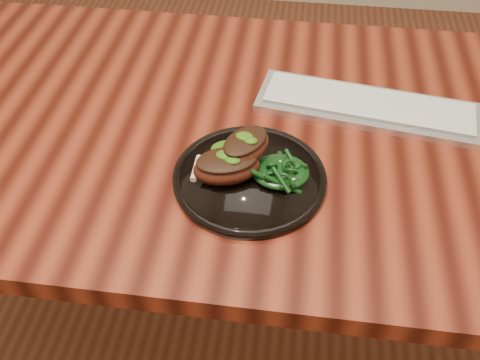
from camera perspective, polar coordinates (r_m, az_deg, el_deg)
name	(u,v)px	position (r m, az deg, el deg)	size (l,w,h in m)	color
desk	(248,155)	(1.08, 0.89, 2.73)	(1.60, 0.80, 0.75)	black
plate	(250,178)	(0.90, 1.02, 0.26)	(0.26, 0.26, 0.02)	black
lamb_chop_front	(226,166)	(0.88, -1.47, 1.51)	(0.13, 0.10, 0.05)	#42170C
lamb_chop_back	(245,146)	(0.89, 0.51, 3.62)	(0.11, 0.12, 0.04)	#42170C
herb_smear	(235,150)	(0.94, -0.53, 3.20)	(0.09, 0.06, 0.01)	#1B4507
greens_heap	(280,169)	(0.89, 4.34, 1.20)	(0.10, 0.09, 0.04)	black
keyboard	(368,106)	(1.08, 13.46, 7.67)	(0.44, 0.19, 0.02)	silver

